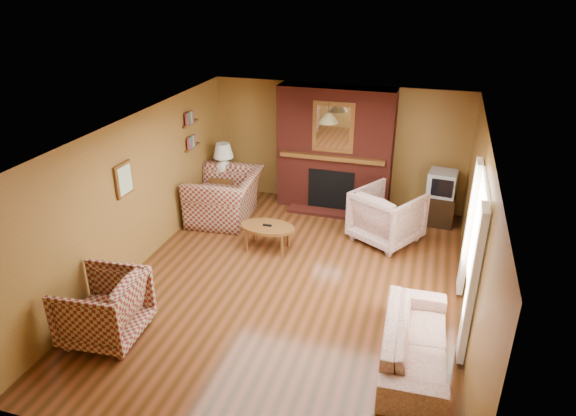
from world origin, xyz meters
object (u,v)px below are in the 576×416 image
(table_lamp, at_px, (223,158))
(crt_tv, at_px, (442,183))
(fireplace, at_px, (335,150))
(tv_stand, at_px, (439,209))
(side_table, at_px, (225,190))
(coffee_table, at_px, (267,229))
(floral_armchair, at_px, (387,216))
(plaid_loveseat, at_px, (225,196))
(plaid_armchair, at_px, (103,308))
(floral_sofa, at_px, (415,342))

(table_lamp, relative_size, crt_tv, 1.23)
(fireplace, height_order, tv_stand, fireplace)
(fireplace, relative_size, table_lamp, 3.64)
(side_table, bearing_deg, crt_tv, 4.74)
(coffee_table, bearing_deg, crt_tv, 33.72)
(floral_armchair, height_order, tv_stand, floral_armchair)
(crt_tv, bearing_deg, table_lamp, -175.26)
(plaid_loveseat, relative_size, side_table, 2.20)
(fireplace, bearing_deg, table_lamp, -165.71)
(floral_armchair, bearing_deg, table_lamp, 19.99)
(plaid_armchair, distance_m, crt_tv, 6.12)
(coffee_table, bearing_deg, fireplace, 70.98)
(floral_sofa, height_order, coffee_table, floral_sofa)
(plaid_armchair, distance_m, table_lamp, 4.31)
(side_table, bearing_deg, tv_stand, 4.82)
(plaid_loveseat, height_order, coffee_table, plaid_loveseat)
(floral_sofa, xyz_separation_m, table_lamp, (-4.00, 3.61, 0.72))
(floral_sofa, relative_size, crt_tv, 3.61)
(side_table, xyz_separation_m, crt_tv, (4.15, 0.34, 0.49))
(coffee_table, bearing_deg, floral_armchair, 25.01)
(floral_sofa, bearing_deg, tv_stand, -4.43)
(floral_armchair, relative_size, table_lamp, 1.57)
(floral_armchair, distance_m, crt_tv, 1.33)
(plaid_loveseat, distance_m, coffee_table, 1.46)
(plaid_loveseat, relative_size, table_lamp, 2.11)
(plaid_armchair, xyz_separation_m, floral_armchair, (3.14, 3.67, 0.03))
(plaid_armchair, distance_m, coffee_table, 3.05)
(plaid_armchair, height_order, table_lamp, table_lamp)
(floral_sofa, bearing_deg, plaid_loveseat, 48.98)
(fireplace, bearing_deg, floral_armchair, -43.76)
(plaid_loveseat, height_order, crt_tv, crt_tv)
(floral_sofa, distance_m, floral_armchair, 3.09)
(fireplace, height_order, table_lamp, fireplace)
(fireplace, distance_m, tv_stand, 2.24)
(plaid_loveseat, distance_m, plaid_armchair, 3.68)
(fireplace, bearing_deg, crt_tv, -5.30)
(coffee_table, height_order, table_lamp, table_lamp)
(fireplace, height_order, plaid_armchair, fireplace)
(coffee_table, bearing_deg, plaid_loveseat, 142.18)
(fireplace, distance_m, plaid_loveseat, 2.29)
(coffee_table, xyz_separation_m, side_table, (-1.40, 1.49, -0.07))
(plaid_loveseat, bearing_deg, crt_tv, 98.38)
(floral_armchair, height_order, table_lamp, table_lamp)
(side_table, bearing_deg, fireplace, 14.29)
(tv_stand, bearing_deg, coffee_table, -144.01)
(fireplace, height_order, side_table, fireplace)
(floral_armchair, distance_m, table_lamp, 3.39)
(plaid_loveseat, bearing_deg, side_table, -162.38)
(floral_sofa, xyz_separation_m, coffee_table, (-2.60, 2.12, 0.10))
(plaid_armchair, height_order, tv_stand, plaid_armchair)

